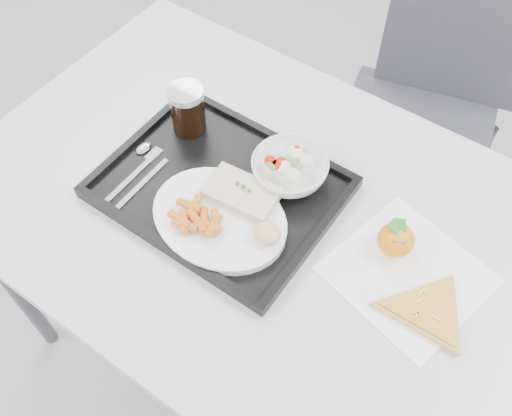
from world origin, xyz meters
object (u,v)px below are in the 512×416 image
object	(u,v)px
chair	(433,96)
cola_glass	(188,109)
table	(260,224)
pizza_slice	(427,310)
dinner_plate	(220,219)
tangerine	(396,240)
salad_bowl	(290,169)
tray	(220,188)

from	to	relation	value
chair	cola_glass	bearing A→B (deg)	-117.33
table	chair	size ratio (longest dim) A/B	1.29
pizza_slice	chair	bearing A→B (deg)	110.21
dinner_plate	tangerine	distance (m)	0.33
chair	tangerine	bearing A→B (deg)	-75.98
cola_glass	pizza_slice	world-z (taller)	cola_glass
dinner_plate	cola_glass	xyz separation A→B (m)	(-0.20, 0.15, 0.05)
salad_bowl	table	bearing A→B (deg)	-99.05
cola_glass	pizza_slice	size ratio (longest dim) A/B	0.40
tray	chair	bearing A→B (deg)	75.93
chair	tray	size ratio (longest dim) A/B	2.07
tray	salad_bowl	xyz separation A→B (m)	(0.10, 0.10, 0.03)
dinner_plate	salad_bowl	bearing A→B (deg)	73.42
table	chair	distance (m)	0.73
salad_bowl	pizza_slice	size ratio (longest dim) A/B	0.57
dinner_plate	cola_glass	size ratio (longest dim) A/B	2.50
table	salad_bowl	size ratio (longest dim) A/B	7.89
tangerine	pizza_slice	xyz separation A→B (m)	(0.11, -0.08, -0.02)
dinner_plate	pizza_slice	xyz separation A→B (m)	(0.40, 0.06, -0.01)
chair	cola_glass	size ratio (longest dim) A/B	8.61
tangerine	salad_bowl	bearing A→B (deg)	174.59
chair	dinner_plate	size ratio (longest dim) A/B	3.44
tray	tangerine	world-z (taller)	tangerine
dinner_plate	salad_bowl	distance (m)	0.17
tray	salad_bowl	bearing A→B (deg)	45.07
salad_bowl	cola_glass	size ratio (longest dim) A/B	1.41
chair	salad_bowl	bearing A→B (deg)	-97.54
chair	tangerine	world-z (taller)	chair
table	tray	bearing A→B (deg)	-168.92
chair	dinner_plate	bearing A→B (deg)	-99.47
tray	salad_bowl	size ratio (longest dim) A/B	2.96
table	tray	world-z (taller)	tray
tray	tangerine	size ratio (longest dim) A/B	6.44
tray	dinner_plate	distance (m)	0.08
chair	pizza_slice	xyz separation A→B (m)	(0.27, -0.73, 0.22)
chair	dinner_plate	xyz separation A→B (m)	(-0.13, -0.79, 0.24)
chair	dinner_plate	world-z (taller)	chair
chair	salad_bowl	distance (m)	0.68
chair	tray	bearing A→B (deg)	-104.07
dinner_plate	tangerine	size ratio (longest dim) A/B	3.87
table	tray	distance (m)	0.12
tangerine	pizza_slice	distance (m)	0.14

